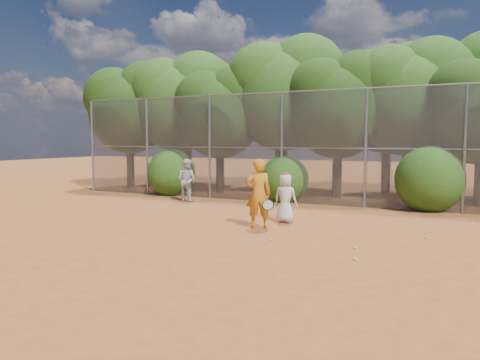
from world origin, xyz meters
The scene contains 22 objects.
ground centered at (0.00, 0.00, 0.00)m, with size 80.00×80.00×0.00m, color #984F22.
fence_back centered at (-0.12, 6.00, 2.05)m, with size 20.05×0.09×4.03m.
tree_0 centered at (-9.44, 8.04, 3.93)m, with size 4.38×3.81×6.00m.
tree_1 centered at (-6.94, 8.54, 4.16)m, with size 4.64×4.03×6.35m.
tree_2 centered at (-4.45, 7.83, 3.58)m, with size 3.99×3.47×5.47m.
tree_3 centered at (-1.94, 8.84, 4.40)m, with size 4.89×4.26×6.70m.
tree_4 centered at (0.55, 8.24, 3.76)m, with size 4.19×3.64×5.73m.
tree_5 centered at (3.06, 9.04, 4.05)m, with size 4.51×3.92×6.17m.
tree_9 centered at (-7.94, 10.84, 4.34)m, with size 4.83×4.20×6.62m.
tree_10 centered at (-2.93, 11.05, 4.63)m, with size 5.15×4.48×7.06m.
tree_11 centered at (2.06, 10.64, 4.16)m, with size 4.64×4.03×6.35m.
bush_0 centered at (-6.00, 6.30, 1.00)m, with size 2.00×2.00×2.00m, color #224912.
bush_1 centered at (-1.00, 6.30, 0.90)m, with size 1.80×1.80×1.80m, color #224912.
bush_2 centered at (4.00, 6.30, 1.10)m, with size 2.20×2.20×2.20m, color #224912.
player_yellow centered at (0.20, 1.11, 0.90)m, with size 0.91×0.71×1.80m.
player_teen centered at (0.57, 2.15, 0.69)m, with size 0.68×0.46×1.39m.
player_white centered at (-4.32, 4.82, 0.79)m, with size 0.88×0.78×1.58m.
ball_0 centered at (4.26, 1.51, 0.03)m, with size 0.07×0.07×0.07m, color #BBCF25.
ball_1 centered at (3.18, -1.13, 0.03)m, with size 0.07×0.07×0.07m, color #BBCF25.
ball_2 centered at (2.99, -0.22, 0.03)m, with size 0.07×0.07×0.07m, color #BBCF25.
ball_3 centered at (1.10, -0.24, 0.03)m, with size 0.07×0.07×0.07m, color #BBCF25.
ball_4 centered at (3.01, 2.70, 0.03)m, with size 0.07×0.07×0.07m, color #BBCF25.
Camera 1 is at (4.99, -9.98, 2.31)m, focal length 35.00 mm.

